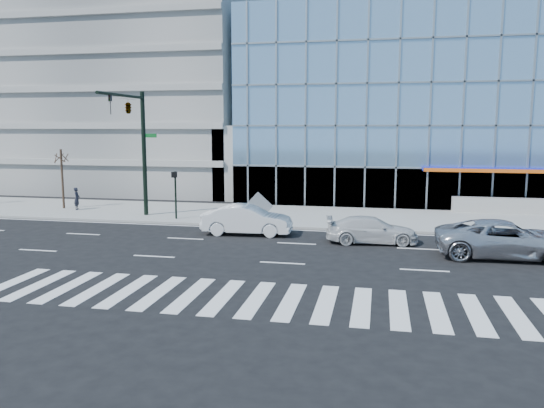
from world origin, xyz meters
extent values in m
plane|color=black|center=(0.00, 0.00, 0.00)|extent=(160.00, 160.00, 0.00)
cube|color=gray|center=(0.00, 8.00, 0.07)|extent=(120.00, 8.00, 0.15)
cube|color=#7CAAD0|center=(14.00, 26.00, 7.50)|extent=(42.00, 26.00, 15.00)
cube|color=gray|center=(-20.00, 26.00, 10.00)|extent=(24.00, 24.00, 20.00)
cube|color=gray|center=(-6.00, 18.00, 3.00)|extent=(6.00, 8.00, 6.00)
cube|color=gray|center=(-30.00, 70.00, 24.00)|extent=(14.00, 14.00, 48.00)
cylinder|color=black|center=(-11.00, 6.00, 4.15)|extent=(0.28, 0.28, 8.00)
cylinder|color=black|center=(-11.00, 3.20, 7.75)|extent=(0.18, 5.60, 0.18)
imported|color=black|center=(-11.00, 1.80, 7.15)|extent=(0.18, 0.22, 1.10)
imported|color=black|center=(-11.00, 4.00, 7.15)|extent=(0.48, 2.24, 0.90)
cube|color=#0C591E|center=(-10.55, 6.00, 5.35)|extent=(0.90, 0.05, 0.25)
cylinder|color=black|center=(-8.50, 5.00, 1.65)|extent=(0.12, 0.12, 3.00)
cube|color=black|center=(-8.50, 4.85, 2.95)|extent=(0.30, 0.25, 0.35)
cylinder|color=#332319|center=(-18.00, 7.50, 2.25)|extent=(0.16, 0.16, 4.20)
ellipsoid|color=#332319|center=(-18.00, 7.50, 3.93)|extent=(1.10, 1.10, 0.90)
imported|color=silver|center=(9.73, -1.00, 0.85)|extent=(6.13, 2.87, 1.70)
imported|color=silver|center=(3.73, 0.95, 0.67)|extent=(4.82, 2.39, 1.35)
imported|color=silver|center=(-3.06, 1.79, 0.82)|extent=(5.04, 1.99, 1.63)
imported|color=black|center=(-16.69, 7.09, 0.93)|extent=(0.52, 0.65, 1.56)
cube|color=#A1A1A1|center=(-3.15, 5.00, 1.07)|extent=(1.75, 0.68, 1.84)
camera|label=1|loc=(4.06, -26.18, 5.89)|focal=35.00mm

